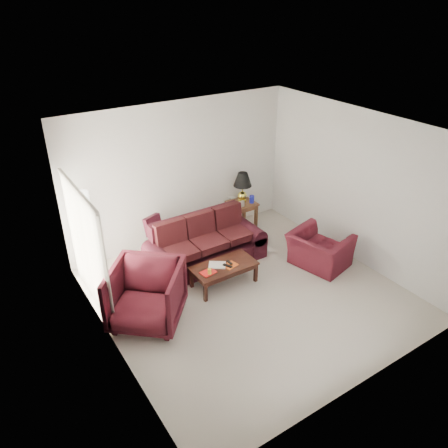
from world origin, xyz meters
The scene contains 19 objects.
floor centered at (0.00, 0.00, 0.00)m, with size 5.00×5.00×0.00m, color beige.
blinds centered at (-2.42, 1.30, 1.08)m, with size 0.10×2.00×2.16m, color silver.
sofa centered at (-0.14, 1.28, 0.48)m, with size 2.34×1.01×0.96m, color black, non-canonical shape.
throw_pillow centered at (-0.88, 2.10, 0.72)m, with size 0.39×0.11×0.39m, color black.
end_table centered at (1.33, 2.15, 0.31)m, with size 0.57×0.57×0.62m, color #4C2D1A, non-canonical shape.
table_lamp centered at (1.37, 2.21, 0.96)m, with size 0.41×0.41×0.69m, color #E6D648, non-canonical shape.
clock centered at (1.18, 1.97, 0.69)m, with size 0.14×0.05×0.14m, color #B8B8BC.
blue_canister centered at (1.51, 2.02, 0.71)m, with size 0.11×0.11×0.17m, color #191DA6.
picture_frame centered at (1.18, 2.33, 0.71)m, with size 0.14×0.02×0.17m, color silver.
floor_lamp centered at (-2.15, 2.14, 0.88)m, with size 0.29×0.29×1.76m, color white, non-canonical shape.
armchair_left centered at (-1.83, 0.34, 0.52)m, with size 1.10×1.14×1.03m, color #3C0D16.
armchair_right centered at (1.69, 0.01, 0.35)m, with size 1.08×0.94×0.70m, color #47101A.
coffee_table centered at (-0.23, 0.50, 0.21)m, with size 1.20×0.60×0.42m, color black, non-canonical shape.
magazine_red centered at (-0.59, 0.45, 0.43)m, with size 0.26×0.20×0.02m, color #AF1411.
magazine_white centered at (-0.33, 0.56, 0.43)m, with size 0.31×0.23×0.02m, color silver.
magazine_orange centered at (-0.14, 0.42, 0.43)m, with size 0.26×0.19×0.01m, color #CF5018.
remote_a centered at (-0.20, 0.42, 0.45)m, with size 0.05×0.18×0.02m, color black.
remote_b centered at (-0.11, 0.49, 0.45)m, with size 0.05×0.15×0.02m, color black.
yellow_glass centered at (-0.60, 0.40, 0.48)m, with size 0.07×0.07×0.11m, color yellow.
Camera 1 is at (-3.85, -5.07, 4.88)m, focal length 35.00 mm.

